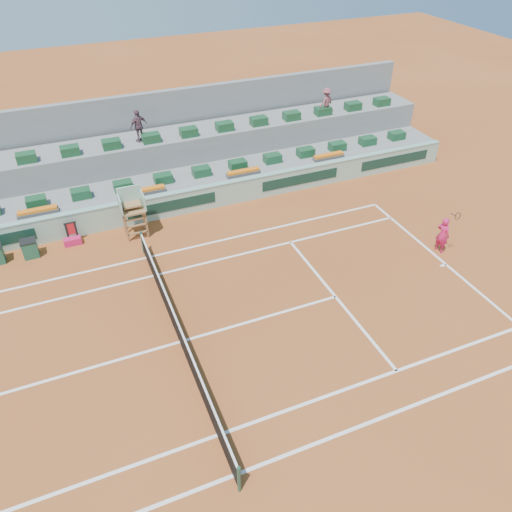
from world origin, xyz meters
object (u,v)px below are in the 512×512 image
at_px(player_bag, 73,241).
at_px(tennis_player, 443,235).
at_px(umpire_chair, 132,206).
at_px(drink_cooler_a, 30,248).

height_order(player_bag, tennis_player, tennis_player).
distance_m(umpire_chair, tennis_player, 13.91).
relative_size(drink_cooler_a, tennis_player, 0.37).
xyz_separation_m(player_bag, tennis_player, (15.13, -6.81, 0.69)).
height_order(umpire_chair, tennis_player, umpire_chair).
bearing_deg(drink_cooler_a, umpire_chair, -0.63).
relative_size(umpire_chair, tennis_player, 1.05).
distance_m(umpire_chair, drink_cooler_a, 4.77).
bearing_deg(umpire_chair, drink_cooler_a, 179.37).
bearing_deg(tennis_player, player_bag, 155.76).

